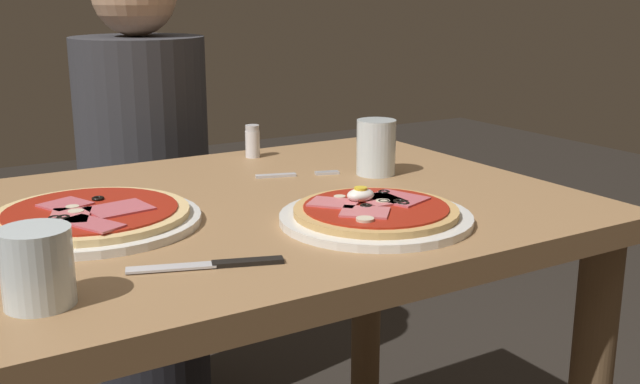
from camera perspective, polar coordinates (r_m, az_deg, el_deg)
dining_table at (r=1.30m, az=-4.41°, el=-6.49°), size 1.01×0.78×0.75m
pizza_foreground at (r=1.15m, az=4.12°, el=-1.64°), size 0.29×0.29×0.05m
pizza_across_left at (r=1.18m, az=-16.56°, el=-1.82°), size 0.32×0.32×0.03m
water_glass_near at (r=0.89m, az=-20.17°, el=-5.60°), size 0.08×0.08×0.09m
water_glass_far at (r=1.44m, az=4.17°, el=3.04°), size 0.07×0.07×0.10m
fork at (r=1.43m, az=-2.17°, el=1.29°), size 0.15×0.06×0.00m
knife at (r=0.97m, az=-7.63°, el=-5.32°), size 0.19×0.08×0.01m
salt_shaker at (r=1.59m, az=-5.02°, el=3.75°), size 0.03×0.03×0.07m
diner_person at (r=1.99m, az=-12.72°, el=-0.97°), size 0.32×0.32×1.18m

